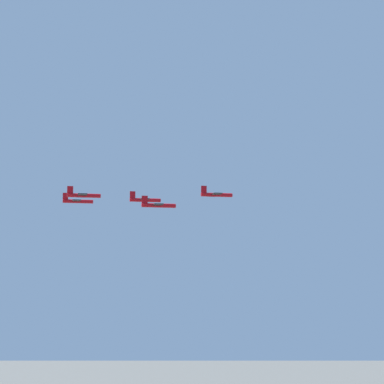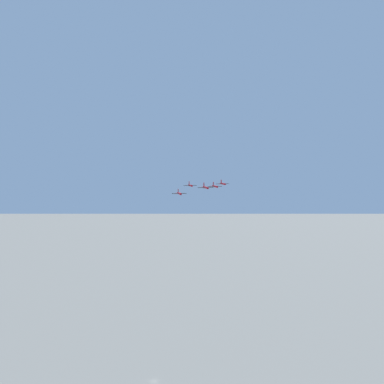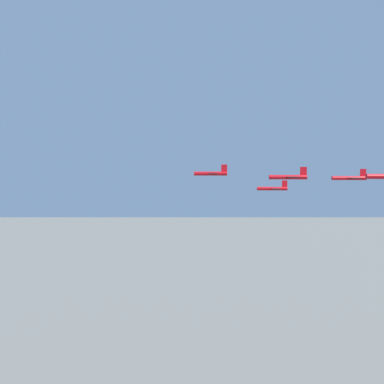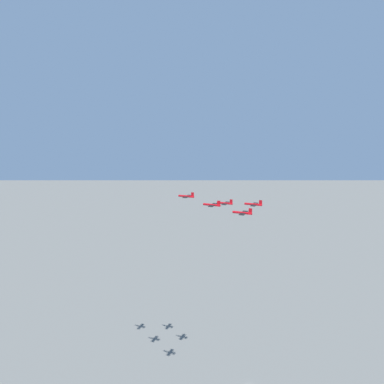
{
  "view_description": "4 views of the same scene",
  "coord_description": "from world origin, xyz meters",
  "px_view_note": "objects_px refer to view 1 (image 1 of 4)",
  "views": [
    {
      "loc": [
        -169.74,
        46.99,
        99.99
      ],
      "look_at": [
        27.01,
        -31.43,
        126.48
      ],
      "focal_mm": 70.0,
      "sensor_mm": 36.0,
      "label": 1
    },
    {
      "loc": [
        -62.79,
        -218.8,
        138.84
      ],
      "look_at": [
        11.22,
        -36.31,
        122.89
      ],
      "focal_mm": 35.0,
      "sensor_mm": 36.0,
      "label": 2
    },
    {
      "loc": [
        118.85,
        -52.01,
        125.91
      ],
      "look_at": [
        18.91,
        -40.75,
        120.04
      ],
      "focal_mm": 35.0,
      "sensor_mm": 36.0,
      "label": 3
    },
    {
      "loc": [
        210.22,
        12.99,
        167.12
      ],
      "look_at": [
        11.62,
        -34.44,
        125.9
      ],
      "focal_mm": 35.0,
      "sensor_mm": 36.0,
      "label": 4
    }
  ],
  "objects_px": {
    "jet_2": "(157,205)",
    "jet_3": "(77,201)",
    "jet_0": "(215,195)",
    "jet_1": "(144,200)",
    "jet_4": "(83,195)"
  },
  "relations": [
    {
      "from": "jet_2",
      "to": "jet_4",
      "type": "bearing_deg",
      "value": -120.47
    },
    {
      "from": "jet_0",
      "to": "jet_2",
      "type": "relative_size",
      "value": 1.0
    },
    {
      "from": "jet_2",
      "to": "jet_3",
      "type": "bearing_deg",
      "value": -150.46
    },
    {
      "from": "jet_1",
      "to": "jet_4",
      "type": "distance_m",
      "value": 21.28
    },
    {
      "from": "jet_4",
      "to": "jet_2",
      "type": "bearing_deg",
      "value": 59.53
    },
    {
      "from": "jet_2",
      "to": "jet_3",
      "type": "relative_size",
      "value": 1.0
    },
    {
      "from": "jet_1",
      "to": "jet_0",
      "type": "bearing_deg",
      "value": 59.53
    },
    {
      "from": "jet_4",
      "to": "jet_0",
      "type": "bearing_deg",
      "value": 90.0
    },
    {
      "from": "jet_1",
      "to": "jet_4",
      "type": "relative_size",
      "value": 1.0
    },
    {
      "from": "jet_2",
      "to": "jet_4",
      "type": "xyz_separation_m",
      "value": [
        13.48,
        16.46,
        3.37
      ]
    },
    {
      "from": "jet_0",
      "to": "jet_1",
      "type": "xyz_separation_m",
      "value": [
        13.48,
        16.46,
        -0.74
      ]
    },
    {
      "from": "jet_0",
      "to": "jet_2",
      "type": "height_order",
      "value": "jet_0"
    },
    {
      "from": "jet_4",
      "to": "jet_3",
      "type": "bearing_deg",
      "value": -180.0
    },
    {
      "from": "jet_3",
      "to": "jet_2",
      "type": "bearing_deg",
      "value": 29.54
    },
    {
      "from": "jet_1",
      "to": "jet_2",
      "type": "distance_m",
      "value": 21.91
    }
  ]
}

